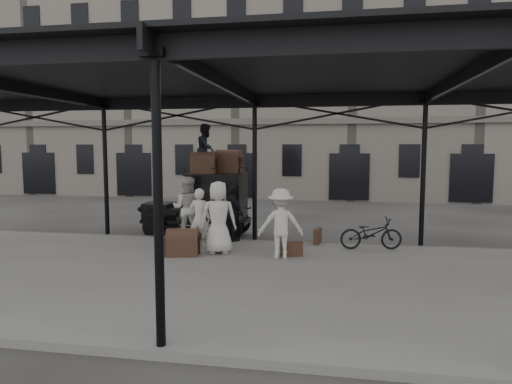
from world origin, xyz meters
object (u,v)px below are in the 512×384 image
at_px(porter_left, 200,218).
at_px(taxi, 208,202).
at_px(porter_official, 232,213).
at_px(steamer_trunk_roof_near, 204,164).
at_px(bicycle, 371,233).
at_px(steamer_trunk_platform, 183,244).

bearing_deg(porter_left, taxi, -74.54).
bearing_deg(porter_official, steamer_trunk_roof_near, -0.99).
relative_size(porter_left, steamer_trunk_roof_near, 2.12).
bearing_deg(bicycle, steamer_trunk_platform, 99.34).
distance_m(bicycle, steamer_trunk_roof_near, 5.86).
relative_size(taxi, bicycle, 2.09).
xyz_separation_m(taxi, bicycle, (5.28, -1.71, -0.60)).
bearing_deg(porter_left, steamer_trunk_platform, 83.85).
bearing_deg(steamer_trunk_roof_near, taxi, 67.19).
relative_size(porter_left, bicycle, 1.00).
relative_size(porter_left, steamer_trunk_platform, 2.09).
bearing_deg(porter_official, steamer_trunk_platform, 106.30).
bearing_deg(porter_left, bicycle, -166.52).
relative_size(taxi, porter_left, 2.10).
distance_m(taxi, bicycle, 5.58).
xyz_separation_m(porter_left, bicycle, (4.85, 0.69, -0.41)).
xyz_separation_m(porter_left, steamer_trunk_platform, (-0.19, -0.95, -0.56)).
distance_m(taxi, porter_official, 1.71).
bearing_deg(porter_left, steamer_trunk_roof_near, -71.36).
relative_size(taxi, porter_official, 2.10).
distance_m(porter_left, bicycle, 4.92).
height_order(porter_left, porter_official, porter_official).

